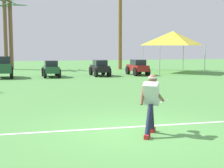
# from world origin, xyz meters

# --- Properties ---
(ground_plane) EXTENTS (80.00, 80.00, 0.00)m
(ground_plane) POSITION_xyz_m (0.00, 0.00, 0.00)
(ground_plane) COLOR #4F8D44
(field_line_paint) EXTENTS (18.90, 0.30, 0.01)m
(field_line_paint) POSITION_xyz_m (0.00, 0.39, 0.00)
(field_line_paint) COLOR white
(field_line_paint) RESTS_ON ground_plane
(frisbee_thrower) EXTENTS (0.82, 0.89, 1.41)m
(frisbee_thrower) POSITION_xyz_m (0.33, -0.38, 0.79)
(frisbee_thrower) COLOR #191E38
(frisbee_thrower) RESTS_ON ground_plane
(frisbee_in_flight) EXTENTS (0.35, 0.35, 0.10)m
(frisbee_in_flight) POSITION_xyz_m (0.77, -0.06, 0.71)
(frisbee_in_flight) COLOR white
(parked_car_slot_a) EXTENTS (1.29, 2.40, 1.40)m
(parked_car_slot_a) POSITION_xyz_m (-3.86, 15.34, 0.74)
(parked_car_slot_a) COLOR #235133
(parked_car_slot_a) RESTS_ON ground_plane
(parked_car_slot_b) EXTENTS (1.14, 2.22, 1.10)m
(parked_car_slot_b) POSITION_xyz_m (-0.83, 15.20, 0.56)
(parked_car_slot_b) COLOR #235133
(parked_car_slot_b) RESTS_ON ground_plane
(parked_car_slot_c) EXTENTS (1.15, 2.23, 1.10)m
(parked_car_slot_c) POSITION_xyz_m (2.50, 15.25, 0.56)
(parked_car_slot_c) COLOR black
(parked_car_slot_c) RESTS_ON ground_plane
(parked_car_slot_d) EXTENTS (1.19, 2.24, 1.10)m
(parked_car_slot_d) POSITION_xyz_m (5.24, 15.22, 0.56)
(parked_car_slot_d) COLOR maroon
(parked_car_slot_d) RESTS_ON ground_plane
(palm_tree_far_left) EXTENTS (3.72, 3.74, 5.94)m
(palm_tree_far_left) POSITION_xyz_m (-4.06, 23.47, 3.51)
(palm_tree_far_left) COLOR brown
(palm_tree_far_left) RESTS_ON ground_plane
(palm_tree_left_of_centre) EXTENTS (3.28, 3.22, 6.35)m
(palm_tree_left_of_centre) POSITION_xyz_m (-3.65, 23.82, 3.64)
(palm_tree_left_of_centre) COLOR brown
(palm_tree_left_of_centre) RESTS_ON ground_plane
(palm_tree_right_of_centre) EXTENTS (3.53, 3.27, 7.28)m
(palm_tree_right_of_centre) POSITION_xyz_m (5.67, 21.35, 4.41)
(palm_tree_right_of_centre) COLOR brown
(palm_tree_right_of_centre) RESTS_ON ground_plane
(event_tent) EXTENTS (3.76, 3.76, 3.19)m
(event_tent) POSITION_xyz_m (8.61, 16.81, 2.64)
(event_tent) COLOR #B2B5BA
(event_tent) RESTS_ON ground_plane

